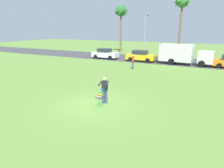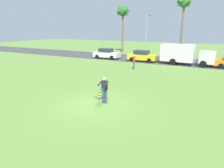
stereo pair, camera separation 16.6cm
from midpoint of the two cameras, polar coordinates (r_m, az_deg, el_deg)
The scene contains 11 objects.
ground_plane at distance 13.25m, azimuth -4.14°, elevation -5.66°, with size 120.00×120.00×0.00m, color olive.
road_strip at distance 31.84m, azimuth 16.04°, elevation 6.20°, with size 120.00×8.00×0.01m, color #424247.
person_kite_flyer at distance 13.12m, azimuth -1.74°, elevation -1.46°, with size 0.63×0.72×1.73m.
kite_held at distance 12.41m, azimuth -3.10°, elevation -3.27°, with size 0.52×0.65×1.16m.
parked_car_white at distance 32.92m, azimuth -1.36°, elevation 8.42°, with size 4.22×1.88×1.60m.
parked_car_yellow at distance 30.42m, azimuth 8.53°, elevation 7.68°, with size 4.21×1.86×1.60m.
parked_truck_white_box at distance 28.90m, azimuth 19.55°, elevation 7.85°, with size 6.75×2.24×2.62m.
palm_tree_left_near at distance 41.24m, azimuth 3.15°, elevation 19.12°, with size 2.58×2.71×8.92m.
palm_tree_right_near at distance 37.75m, azimuth 19.56°, elevation 20.18°, with size 2.58×2.71×10.01m.
streetlight_pole at distance 37.91m, azimuth 9.73°, elevation 14.01°, with size 0.24×1.65×7.00m.
person_walker_near at distance 24.44m, azimuth 6.35°, elevation 6.28°, with size 0.35×0.53×1.73m.
Camera 2 is at (6.79, -10.36, 4.74)m, focal length 32.91 mm.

